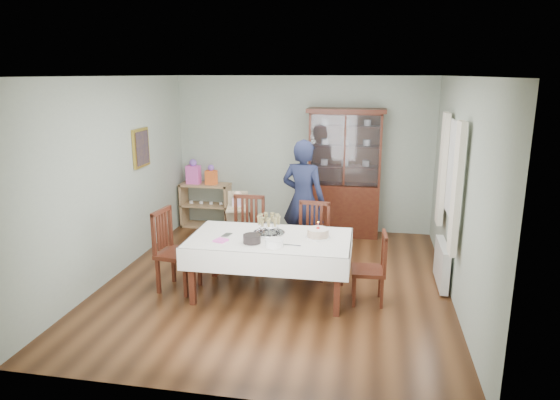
% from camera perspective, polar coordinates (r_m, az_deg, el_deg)
% --- Properties ---
extents(floor, '(5.00, 5.00, 0.00)m').
position_cam_1_polar(floor, '(6.82, -0.40, -9.36)').
color(floor, '#593319').
rests_on(floor, ground).
extents(room_shell, '(5.00, 5.00, 5.00)m').
position_cam_1_polar(room_shell, '(6.85, 0.41, 5.62)').
color(room_shell, '#9EAA99').
rests_on(room_shell, floor).
extents(dining_table, '(2.01, 1.17, 0.76)m').
position_cam_1_polar(dining_table, '(6.33, -1.14, -7.51)').
color(dining_table, '#492312').
rests_on(dining_table, floor).
extents(china_cabinet, '(1.30, 0.48, 2.18)m').
position_cam_1_polar(china_cabinet, '(8.56, 7.39, 3.30)').
color(china_cabinet, '#492312').
rests_on(china_cabinet, floor).
extents(sideboard, '(0.90, 0.38, 0.80)m').
position_cam_1_polar(sideboard, '(9.21, -8.47, -0.57)').
color(sideboard, tan).
rests_on(sideboard, floor).
extents(picture_frame, '(0.04, 0.48, 0.58)m').
position_cam_1_polar(picture_frame, '(7.80, -15.60, 5.76)').
color(picture_frame, gold).
rests_on(picture_frame, room_shell).
extents(window, '(0.04, 1.02, 1.22)m').
position_cam_1_polar(window, '(6.63, 19.33, 3.17)').
color(window, white).
rests_on(window, room_shell).
extents(curtain_left, '(0.07, 0.30, 1.55)m').
position_cam_1_polar(curtain_left, '(6.04, 19.55, 1.16)').
color(curtain_left, silver).
rests_on(curtain_left, room_shell).
extents(curtain_right, '(0.07, 0.30, 1.55)m').
position_cam_1_polar(curtain_right, '(7.24, 18.09, 3.35)').
color(curtain_right, silver).
rests_on(curtain_right, room_shell).
extents(radiator, '(0.10, 0.80, 0.55)m').
position_cam_1_polar(radiator, '(6.95, 18.00, -6.96)').
color(radiator, white).
rests_on(radiator, floor).
extents(chair_far_left, '(0.48, 0.48, 1.05)m').
position_cam_1_polar(chair_far_left, '(7.16, -3.81, -5.55)').
color(chair_far_left, '#492312').
rests_on(chair_far_left, floor).
extents(chair_far_right, '(0.49, 0.49, 1.01)m').
position_cam_1_polar(chair_far_right, '(6.95, 3.60, -6.24)').
color(chair_far_right, '#492312').
rests_on(chair_far_right, floor).
extents(chair_end_left, '(0.53, 0.53, 1.06)m').
position_cam_1_polar(chair_end_left, '(6.64, -11.63, -7.41)').
color(chair_end_left, '#492312').
rests_on(chair_end_left, floor).
extents(chair_end_right, '(0.42, 0.42, 0.89)m').
position_cam_1_polar(chair_end_right, '(6.26, 10.13, -9.18)').
color(chair_end_right, '#492312').
rests_on(chair_end_right, floor).
extents(woman, '(0.74, 0.57, 1.81)m').
position_cam_1_polar(woman, '(7.43, 2.67, 0.02)').
color(woman, '#161A31').
rests_on(woman, floor).
extents(high_chair, '(0.50, 0.50, 0.95)m').
position_cam_1_polar(high_chair, '(7.95, -4.80, -3.05)').
color(high_chair, black).
rests_on(high_chair, floor).
extents(champagne_tray, '(0.40, 0.40, 0.24)m').
position_cam_1_polar(champagne_tray, '(6.31, -1.27, -3.19)').
color(champagne_tray, silver).
rests_on(champagne_tray, dining_table).
extents(birthday_cake, '(0.31, 0.31, 0.21)m').
position_cam_1_polar(birthday_cake, '(6.19, 4.35, -3.82)').
color(birthday_cake, white).
rests_on(birthday_cake, dining_table).
extents(plate_stack_dark, '(0.23, 0.23, 0.10)m').
position_cam_1_polar(plate_stack_dark, '(6.00, -3.23, -4.44)').
color(plate_stack_dark, black).
rests_on(plate_stack_dark, dining_table).
extents(plate_stack_white, '(0.27, 0.27, 0.09)m').
position_cam_1_polar(plate_stack_white, '(5.86, -0.68, -4.94)').
color(plate_stack_white, white).
rests_on(plate_stack_white, dining_table).
extents(napkin_stack, '(0.18, 0.18, 0.02)m').
position_cam_1_polar(napkin_stack, '(6.10, -6.78, -4.61)').
color(napkin_stack, '#EF58C4').
rests_on(napkin_stack, dining_table).
extents(cutlery, '(0.14, 0.18, 0.01)m').
position_cam_1_polar(cutlery, '(6.32, -6.41, -3.96)').
color(cutlery, silver).
rests_on(cutlery, dining_table).
extents(cake_knife, '(0.29, 0.05, 0.01)m').
position_cam_1_polar(cake_knife, '(5.92, 1.03, -5.14)').
color(cake_knife, silver).
rests_on(cake_knife, dining_table).
extents(gift_bag_pink, '(0.25, 0.16, 0.45)m').
position_cam_1_polar(gift_bag_pink, '(9.13, -9.87, 3.09)').
color(gift_bag_pink, '#EF58C4').
rests_on(gift_bag_pink, sideboard).
extents(gift_bag_orange, '(0.21, 0.16, 0.36)m').
position_cam_1_polar(gift_bag_orange, '(9.03, -7.87, 2.79)').
color(gift_bag_orange, orange).
rests_on(gift_bag_orange, sideboard).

